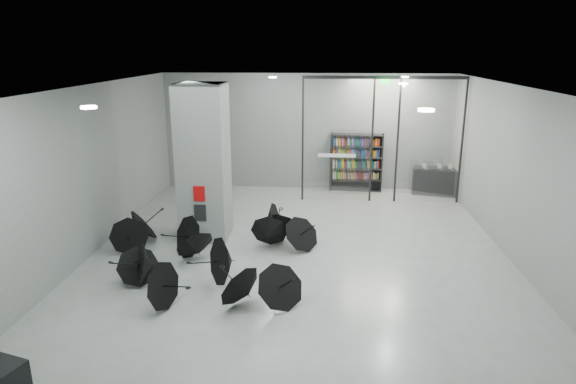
# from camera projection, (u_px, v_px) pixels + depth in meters

# --- Properties ---
(room) EXTENTS (14.00, 14.02, 4.01)m
(room) POSITION_uv_depth(u_px,v_px,m) (297.00, 146.00, 10.55)
(room) COLOR gray
(room) RESTS_ON ground
(column) EXTENTS (1.20, 1.20, 4.00)m
(column) POSITION_uv_depth(u_px,v_px,m) (204.00, 162.00, 12.86)
(column) COLOR slate
(column) RESTS_ON ground
(fire_cabinet) EXTENTS (0.28, 0.04, 0.38)m
(fire_cabinet) POSITION_uv_depth(u_px,v_px,m) (199.00, 194.00, 12.45)
(fire_cabinet) COLOR #A50A07
(fire_cabinet) RESTS_ON column
(info_panel) EXTENTS (0.30, 0.03, 0.42)m
(info_panel) POSITION_uv_depth(u_px,v_px,m) (200.00, 213.00, 12.58)
(info_panel) COLOR black
(info_panel) RESTS_ON column
(exit_sign) EXTENTS (0.30, 0.06, 0.15)m
(exit_sign) POSITION_uv_depth(u_px,v_px,m) (385.00, 82.00, 15.20)
(exit_sign) COLOR #0CE533
(exit_sign) RESTS_ON room
(glass_partition) EXTENTS (5.06, 0.08, 4.00)m
(glass_partition) POSITION_uv_depth(u_px,v_px,m) (382.00, 135.00, 15.84)
(glass_partition) COLOR silver
(glass_partition) RESTS_ON ground
(bookshelf) EXTENTS (1.83, 0.51, 1.99)m
(bookshelf) POSITION_uv_depth(u_px,v_px,m) (356.00, 162.00, 17.42)
(bookshelf) COLOR black
(bookshelf) RESTS_ON ground
(shop_counter) EXTENTS (1.61, 0.94, 0.91)m
(shop_counter) POSITION_uv_depth(u_px,v_px,m) (435.00, 181.00, 17.10)
(shop_counter) COLOR black
(shop_counter) RESTS_ON ground
(umbrella_cluster) EXTENTS (5.53, 4.70, 1.20)m
(umbrella_cluster) POSITION_uv_depth(u_px,v_px,m) (215.00, 254.00, 11.47)
(umbrella_cluster) COLOR black
(umbrella_cluster) RESTS_ON ground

